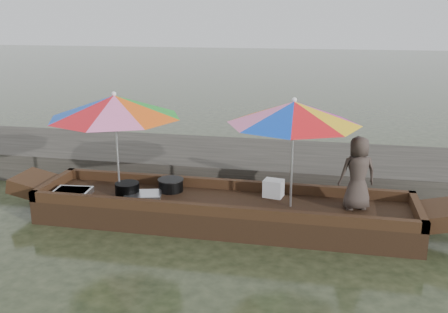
% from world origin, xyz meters
% --- Properties ---
extents(water, '(80.00, 80.00, 0.00)m').
position_xyz_m(water, '(0.00, 0.00, 0.00)').
color(water, black).
rests_on(water, ground).
extents(dock, '(22.00, 2.20, 0.50)m').
position_xyz_m(dock, '(0.00, 2.20, 0.25)').
color(dock, '#2D2B26').
rests_on(dock, ground).
extents(boat_hull, '(5.48, 1.20, 0.35)m').
position_xyz_m(boat_hull, '(0.00, 0.00, 0.17)').
color(boat_hull, black).
rests_on(boat_hull, water).
extents(cooking_pot, '(0.36, 0.36, 0.19)m').
position_xyz_m(cooking_pot, '(-1.46, -0.04, 0.44)').
color(cooking_pot, black).
rests_on(cooking_pot, boat_hull).
extents(tray_crayfish, '(0.57, 0.43, 0.09)m').
position_xyz_m(tray_crayfish, '(-2.26, -0.21, 0.39)').
color(tray_crayfish, silver).
rests_on(tray_crayfish, boat_hull).
extents(tray_scallop, '(0.62, 0.50, 0.06)m').
position_xyz_m(tray_scallop, '(-1.20, -0.07, 0.38)').
color(tray_scallop, silver).
rests_on(tray_scallop, boat_hull).
extents(charcoal_grill, '(0.38, 0.38, 0.18)m').
position_xyz_m(charcoal_grill, '(-0.87, 0.27, 0.44)').
color(charcoal_grill, black).
rests_on(charcoal_grill, boat_hull).
extents(supply_bag, '(0.31, 0.27, 0.26)m').
position_xyz_m(supply_bag, '(0.70, 0.35, 0.48)').
color(supply_bag, silver).
rests_on(supply_bag, boat_hull).
extents(vendor, '(0.59, 0.47, 1.04)m').
position_xyz_m(vendor, '(1.88, 0.11, 0.87)').
color(vendor, '#3C322C').
rests_on(vendor, boat_hull).
extents(umbrella_bow, '(2.00, 2.00, 1.55)m').
position_xyz_m(umbrella_bow, '(-1.60, 0.00, 1.12)').
color(umbrella_bow, green).
rests_on(umbrella_bow, boat_hull).
extents(umbrella_stern, '(1.89, 1.89, 1.55)m').
position_xyz_m(umbrella_stern, '(0.98, 0.00, 1.12)').
color(umbrella_stern, '#E514A1').
rests_on(umbrella_stern, boat_hull).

